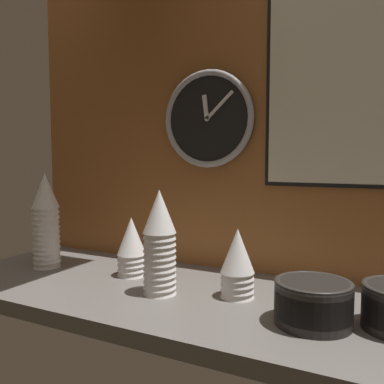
% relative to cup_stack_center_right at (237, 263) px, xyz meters
% --- Properties ---
extents(ground_plane, '(1.60, 0.56, 0.04)m').
position_rel_cup_stack_center_right_xyz_m(ground_plane, '(-0.09, -0.01, -0.11)').
color(ground_plane, slate).
extents(wall_tiled_back, '(1.60, 0.03, 1.05)m').
position_rel_cup_stack_center_right_xyz_m(wall_tiled_back, '(-0.09, 0.25, 0.43)').
color(wall_tiled_back, '#A3602D').
rests_on(wall_tiled_back, ground_plane).
extents(cup_stack_center_right, '(0.09, 0.09, 0.18)m').
position_rel_cup_stack_center_right_xyz_m(cup_stack_center_right, '(0.00, 0.00, 0.00)').
color(cup_stack_center_right, white).
rests_on(cup_stack_center_right, ground_plane).
extents(cup_stack_center_left, '(0.09, 0.09, 0.18)m').
position_rel_cup_stack_center_right_xyz_m(cup_stack_center_left, '(-0.36, 0.04, 0.00)').
color(cup_stack_center_left, white).
rests_on(cup_stack_center_left, ground_plane).
extents(cup_stack_far_left, '(0.09, 0.09, 0.31)m').
position_rel_cup_stack_center_right_xyz_m(cup_stack_far_left, '(-0.66, -0.01, 0.07)').
color(cup_stack_far_left, white).
rests_on(cup_stack_far_left, ground_plane).
extents(cup_stack_center, '(0.09, 0.09, 0.28)m').
position_rel_cup_stack_center_right_xyz_m(cup_stack_center, '(-0.19, -0.07, 0.05)').
color(cup_stack_center, white).
rests_on(cup_stack_center, ground_plane).
extents(bowl_stack_right, '(0.17, 0.17, 0.10)m').
position_rel_cup_stack_center_right_xyz_m(bowl_stack_right, '(0.21, -0.09, -0.04)').
color(bowl_stack_right, black).
rests_on(bowl_stack_right, ground_plane).
extents(wall_clock, '(0.31, 0.03, 0.31)m').
position_rel_cup_stack_center_right_xyz_m(wall_clock, '(-0.19, 0.22, 0.39)').
color(wall_clock, black).
extents(menu_board, '(0.41, 0.01, 0.57)m').
position_rel_cup_stack_center_right_xyz_m(menu_board, '(0.20, 0.23, 0.47)').
color(menu_board, black).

